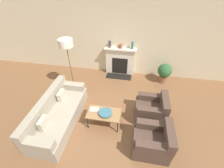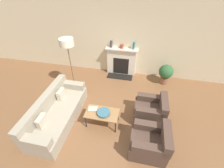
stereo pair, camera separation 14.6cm
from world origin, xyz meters
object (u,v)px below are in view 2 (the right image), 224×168
(mantel_vase_center_left, at_px, (122,46))
(potted_plant, at_px, (166,73))
(book, at_px, (93,109))
(armchair_far, at_px, (151,111))
(coffee_table, at_px, (102,114))
(floor_lamp, at_px, (67,47))
(mantel_vase_left, at_px, (111,44))
(mantel_vase_center_right, at_px, (134,46))
(couch, at_px, (57,113))
(fireplace, at_px, (121,62))
(armchair_near, at_px, (150,143))
(bowl, at_px, (104,112))

(mantel_vase_center_left, bearing_deg, potted_plant, -11.04)
(book, xyz_separation_m, potted_plant, (2.10, 2.28, -0.01))
(armchair_far, xyz_separation_m, book, (-1.59, -0.40, 0.15))
(book, bearing_deg, mantel_vase_center_left, 71.13)
(coffee_table, xyz_separation_m, mantel_vase_center_left, (0.08, 2.69, 0.79))
(armchair_far, height_order, mantel_vase_center_left, mantel_vase_center_left)
(floor_lamp, relative_size, potted_plant, 2.44)
(mantel_vase_left, bearing_deg, armchair_far, -53.52)
(armchair_far, relative_size, mantel_vase_left, 3.35)
(coffee_table, distance_m, mantel_vase_left, 2.84)
(coffee_table, bearing_deg, potted_plant, 52.35)
(mantel_vase_center_right, bearing_deg, armchair_far, -70.54)
(coffee_table, xyz_separation_m, potted_plant, (1.82, 2.36, 0.04))
(couch, height_order, mantel_vase_left, mantel_vase_left)
(floor_lamp, xyz_separation_m, mantel_vase_center_right, (1.94, 1.34, -0.36))
(floor_lamp, height_order, potted_plant, floor_lamp)
(book, bearing_deg, potted_plant, 36.43)
(armchair_far, bearing_deg, mantel_vase_center_left, -151.10)
(couch, relative_size, mantel_vase_center_right, 8.12)
(fireplace, height_order, armchair_near, fireplace)
(couch, bearing_deg, mantel_vase_center_left, -26.14)
(book, bearing_deg, armchair_near, -31.84)
(mantel_vase_left, xyz_separation_m, potted_plant, (2.15, -0.34, -0.80))
(coffee_table, distance_m, mantel_vase_center_left, 2.81)
(fireplace, height_order, mantel_vase_center_left, mantel_vase_center_left)
(couch, distance_m, mantel_vase_center_left, 3.28)
(fireplace, xyz_separation_m, armchair_far, (1.22, -2.20, -0.23))
(coffee_table, height_order, bowl, bowl)
(couch, distance_m, book, 1.06)
(couch, distance_m, potted_plant, 4.00)
(couch, distance_m, mantel_vase_left, 3.14)
(potted_plant, bearing_deg, fireplace, 169.38)
(book, relative_size, mantel_vase_left, 1.14)
(bowl, xyz_separation_m, mantel_vase_center_left, (0.03, 2.71, 0.71))
(book, bearing_deg, floor_lamp, 120.70)
(couch, relative_size, floor_lamp, 1.20)
(coffee_table, bearing_deg, mantel_vase_center_left, 88.24)
(couch, bearing_deg, armchair_near, -98.62)
(bowl, bearing_deg, coffee_table, 160.06)
(couch, xyz_separation_m, floor_lamp, (-0.11, 1.49, 1.32))
(couch, xyz_separation_m, mantel_vase_left, (0.97, 2.83, 0.95))
(armchair_near, xyz_separation_m, floor_lamp, (-2.72, 1.88, 1.31))
(mantel_vase_center_left, bearing_deg, book, -97.95)
(armchair_near, xyz_separation_m, armchair_far, (0.00, 1.01, 0.00))
(couch, relative_size, armchair_near, 2.65)
(couch, height_order, potted_plant, couch)
(book, distance_m, mantel_vase_center_right, 2.85)
(bowl, xyz_separation_m, potted_plant, (1.77, 2.37, -0.04))
(fireplace, bearing_deg, armchair_near, -69.26)
(fireplace, distance_m, mantel_vase_center_right, 0.84)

